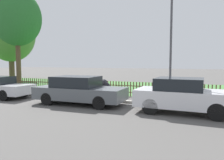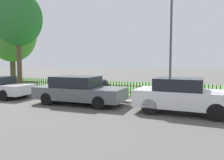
{
  "view_description": "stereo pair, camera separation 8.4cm",
  "coord_description": "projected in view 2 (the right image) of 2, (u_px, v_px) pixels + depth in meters",
  "views": [
    {
      "loc": [
        6.43,
        -10.49,
        2.1
      ],
      "look_at": [
        1.89,
        0.75,
        1.1
      ],
      "focal_mm": 35.0,
      "sensor_mm": 36.0,
      "label": 1
    },
    {
      "loc": [
        6.51,
        -10.46,
        2.1
      ],
      "look_at": [
        1.89,
        0.75,
        1.1
      ],
      "focal_mm": 35.0,
      "sensor_mm": 36.0,
      "label": 2
    }
  ],
  "objects": [
    {
      "name": "tree_behind_motorcycle",
      "position": [
        18.0,
        18.0,
        18.98
      ],
      "size": [
        4.17,
        4.17,
        8.31
      ],
      "color": "brown",
      "rests_on": "ground"
    },
    {
      "name": "parked_car_navy_estate",
      "position": [
        182.0,
        95.0,
        8.93
      ],
      "size": [
        3.92,
        1.88,
        1.45
      ],
      "rotation": [
        0.0,
        0.0,
        -0.03
      ],
      "color": "silver",
      "rests_on": "ground"
    },
    {
      "name": "parked_car_black_saloon",
      "position": [
        79.0,
        90.0,
        10.88
      ],
      "size": [
        4.54,
        1.93,
        1.39
      ],
      "rotation": [
        0.0,
        0.0,
        0.02
      ],
      "color": "#51565B",
      "rests_on": "ground"
    },
    {
      "name": "park_fence",
      "position": [
        93.0,
        87.0,
        14.23
      ],
      "size": [
        38.54,
        0.05,
        0.91
      ],
      "color": "brown",
      "rests_on": "ground"
    },
    {
      "name": "ground_plane",
      "position": [
        76.0,
        99.0,
        12.28
      ],
      "size": [
        120.0,
        120.0,
        0.0
      ],
      "primitive_type": "plane",
      "color": "#565451"
    },
    {
      "name": "tree_nearest_kerb",
      "position": [
        12.0,
        35.0,
        24.37
      ],
      "size": [
        5.31,
        5.31,
        8.24
      ],
      "color": "brown",
      "rests_on": "ground"
    },
    {
      "name": "kerb_stone",
      "position": [
        77.0,
        98.0,
        12.37
      ],
      "size": [
        38.54,
        0.2,
        0.12
      ],
      "primitive_type": "cube",
      "color": "#B2ADA3",
      "rests_on": "ground"
    },
    {
      "name": "covered_motorcycle",
      "position": [
        98.0,
        87.0,
        12.76
      ],
      "size": [
        1.83,
        0.91,
        1.11
      ],
      "rotation": [
        0.0,
        0.0,
        0.04
      ],
      "color": "black",
      "rests_on": "ground"
    },
    {
      "name": "grass_strip",
      "position": [
        119.0,
        87.0,
        18.62
      ],
      "size": [
        38.54,
        9.48,
        0.01
      ],
      "primitive_type": "cube",
      "color": "#477F3D",
      "rests_on": "ground"
    },
    {
      "name": "street_lamp",
      "position": [
        171.0,
        22.0,
        10.44
      ],
      "size": [
        0.2,
        0.79,
        6.48
      ],
      "color": "#47474C",
      "rests_on": "ground"
    }
  ]
}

